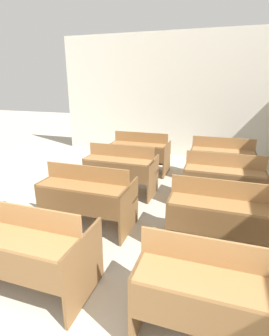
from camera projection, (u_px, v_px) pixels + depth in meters
name	position (u px, v px, depth m)	size (l,w,h in m)	color
wall_back	(183.00, 97.00, 6.88)	(6.87, 0.06, 3.18)	beige
bench_front_left	(26.00, 248.00, 2.51)	(1.22, 0.72, 0.91)	brown
bench_front_right	(218.00, 292.00, 1.98)	(1.22, 0.72, 0.91)	brown
bench_second_left	(88.00, 196.00, 3.62)	(1.22, 0.72, 0.91)	brown
bench_second_right	(221.00, 215.00, 3.11)	(1.22, 0.72, 0.91)	brown
bench_third_left	(121.00, 169.00, 4.75)	(1.22, 0.72, 0.91)	brown
bench_third_right	(223.00, 180.00, 4.21)	(1.22, 0.72, 0.91)	brown
bench_back_left	(141.00, 152.00, 5.87)	(1.22, 0.72, 0.91)	brown
bench_back_right	(222.00, 159.00, 5.35)	(1.22, 0.72, 0.91)	brown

